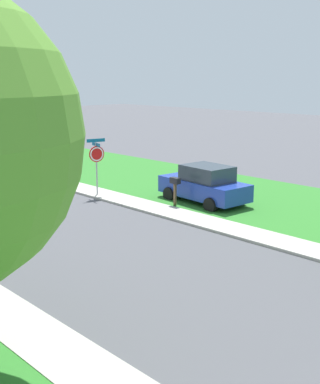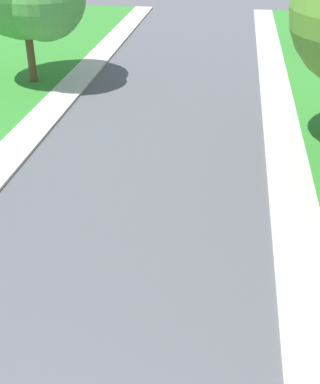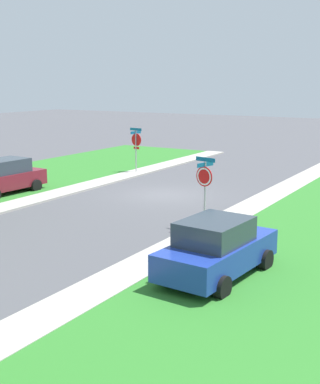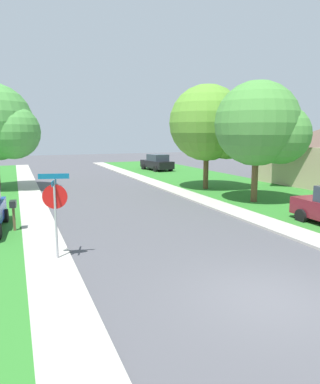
# 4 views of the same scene
# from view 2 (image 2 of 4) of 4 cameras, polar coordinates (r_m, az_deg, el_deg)

# --- Properties ---
(sidewalk_east) EXTENTS (1.40, 56.00, 0.10)m
(sidewalk_east) POSITION_cam_2_polar(r_m,az_deg,el_deg) (16.20, 14.41, 1.00)
(sidewalk_east) COLOR #ADA89E
(sidewalk_east) RESTS_ON ground
(sidewalk_west) EXTENTS (1.40, 56.00, 0.10)m
(sidewalk_west) POSITION_cam_2_polar(r_m,az_deg,el_deg) (17.68, -17.38, 3.11)
(sidewalk_west) COLOR #ADA89E
(sidewalk_west) RESTS_ON ground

